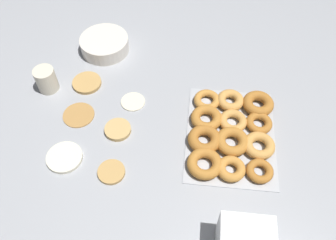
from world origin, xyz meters
The scene contains 10 objects.
ground_plane centered at (0.00, 0.00, 0.00)m, with size 3.00×3.00×0.00m, color #9EA0A5.
pancake_0 centered at (-0.17, 0.23, 0.01)m, with size 0.11×0.11×0.01m, color silver.
pancake_1 centered at (0.01, 0.23, 0.00)m, with size 0.11×0.11×0.01m, color #B27F42.
pancake_2 centered at (0.15, 0.23, 0.01)m, with size 0.11×0.11×0.01m, color tan.
pancake_3 centered at (-0.04, 0.08, 0.01)m, with size 0.09×0.09×0.02m, color tan.
pancake_4 centered at (-0.20, 0.07, 0.01)m, with size 0.08×0.08×0.01m, color tan.
pancake_5 centered at (0.08, 0.05, 0.00)m, with size 0.09×0.09×0.01m, color beige.
donut_tray centered at (-0.02, -0.29, 0.02)m, with size 0.38×0.29×0.04m.
batter_bowl centered at (0.34, 0.20, 0.03)m, with size 0.19×0.19×0.06m.
paper_cup centered at (0.12, 0.37, 0.04)m, with size 0.07×0.07×0.09m.
Camera 1 is at (-0.70, -0.16, 0.97)m, focal length 38.00 mm.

